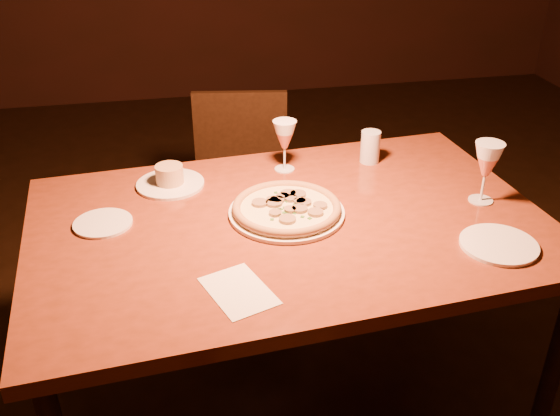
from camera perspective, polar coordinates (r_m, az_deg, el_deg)
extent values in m
plane|color=black|center=(2.50, 3.86, -16.21)|extent=(7.00, 7.00, 0.00)
cube|color=maroon|center=(1.90, 0.89, -1.65)|extent=(1.62, 1.11, 0.04)
cylinder|color=black|center=(2.44, -18.52, -7.24)|extent=(0.06, 0.06, 0.78)
cylinder|color=black|center=(2.14, 23.47, -14.17)|extent=(0.06, 0.06, 0.78)
cylinder|color=black|center=(2.70, 12.70, -2.52)|extent=(0.06, 0.06, 0.78)
cube|color=black|center=(2.80, -3.56, 0.98)|extent=(0.49, 0.49, 0.04)
cube|color=black|center=(2.88, -3.63, 6.75)|extent=(0.42, 0.10, 0.41)
cylinder|color=black|center=(2.79, -7.02, -5.09)|extent=(0.04, 0.04, 0.44)
cylinder|color=black|center=(3.08, -6.58, -1.46)|extent=(0.04, 0.04, 0.44)
cylinder|color=black|center=(2.78, 0.10, -4.97)|extent=(0.04, 0.04, 0.44)
cylinder|color=black|center=(3.07, -0.16, -1.35)|extent=(0.04, 0.04, 0.44)
cylinder|color=white|center=(1.91, 0.61, -0.42)|extent=(0.36, 0.36, 0.01)
cylinder|color=#FFF0AF|center=(1.90, 0.61, -0.09)|extent=(0.32, 0.32, 0.01)
torus|color=tan|center=(1.90, 0.61, 0.08)|extent=(0.33, 0.33, 0.03)
cylinder|color=white|center=(2.11, -9.99, 2.18)|extent=(0.23, 0.23, 0.01)
cylinder|color=tan|center=(2.10, -10.08, 3.05)|extent=(0.09, 0.09, 0.06)
cylinder|color=silver|center=(2.25, 8.25, 5.56)|extent=(0.07, 0.07, 0.12)
cylinder|color=white|center=(1.93, -15.89, -1.35)|extent=(0.17, 0.17, 0.01)
cylinder|color=white|center=(1.86, 19.37, -3.18)|extent=(0.22, 0.22, 0.01)
cube|color=white|center=(1.59, -3.79, -7.57)|extent=(0.20, 0.24, 0.00)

